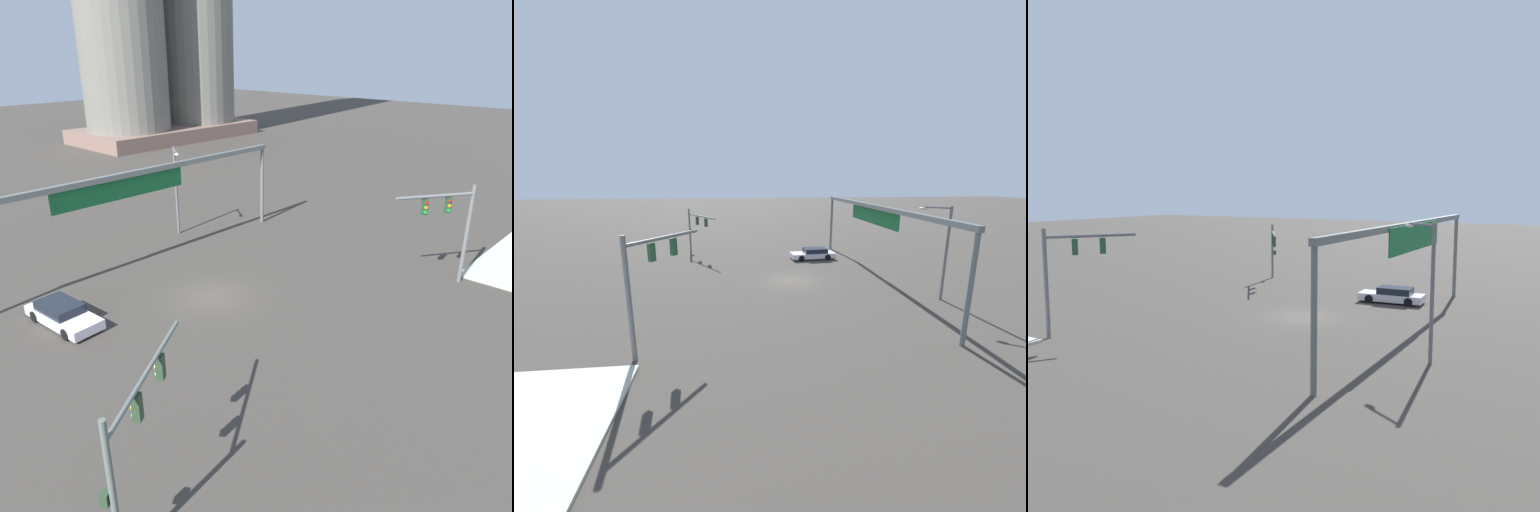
% 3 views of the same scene
% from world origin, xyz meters
% --- Properties ---
extents(ground_plane, '(235.50, 235.50, 0.00)m').
position_xyz_m(ground_plane, '(0.00, 0.00, 0.00)').
color(ground_plane, '#3E3934').
extents(traffic_signal_near_corner, '(5.56, 3.55, 5.28)m').
position_xyz_m(traffic_signal_near_corner, '(-12.08, -9.60, 3.53)').
color(traffic_signal_near_corner, '#5B655F').
rests_on(traffic_signal_near_corner, ground).
extents(traffic_signal_opposite_side, '(4.42, 3.10, 6.42)m').
position_xyz_m(traffic_signal_opposite_side, '(11.25, -9.64, 4.33)').
color(traffic_signal_opposite_side, slate).
rests_on(traffic_signal_opposite_side, ground).
extents(streetlamp_curved_arm, '(1.37, 1.97, 7.04)m').
position_xyz_m(streetlamp_curved_arm, '(5.79, 10.07, 4.12)').
color(streetlamp_curved_arm, slate).
rests_on(streetlamp_curved_arm, ground).
extents(overhead_sign_gantry, '(25.72, 0.43, 6.66)m').
position_xyz_m(overhead_sign_gantry, '(-0.19, 7.25, 5.70)').
color(overhead_sign_gantry, slate).
rests_on(overhead_sign_gantry, ground).
extents(sedan_car_approaching, '(2.23, 4.99, 1.21)m').
position_xyz_m(sedan_car_approaching, '(-7.69, 3.71, 0.58)').
color(sedan_car_approaching, silver).
rests_on(sedan_car_approaching, ground).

